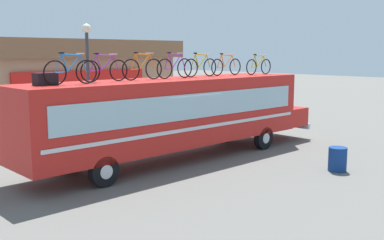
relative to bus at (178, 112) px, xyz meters
name	(u,v)px	position (x,y,z in m)	size (l,w,h in m)	color
ground_plane	(173,160)	(-0.23, 0.00, -1.78)	(120.00, 120.00, 0.00)	#605E59
bus	(178,112)	(0.00, 0.00, 0.00)	(13.26, 2.48, 3.01)	red
luggage_bag_1	(45,79)	(-5.03, 0.07, 1.41)	(0.63, 0.40, 0.36)	black
rooftop_bicycle_1	(71,71)	(-4.35, -0.19, 1.63)	(1.74, 0.44, 0.96)	black
rooftop_bicycle_2	(105,70)	(-2.94, 0.21, 1.62)	(1.77, 0.44, 0.94)	black
rooftop_bicycle_3	(142,68)	(-1.44, 0.19, 1.63)	(1.71, 0.44, 0.97)	black
rooftop_bicycle_4	(175,67)	(-0.02, 0.13, 1.63)	(1.70, 0.44, 0.96)	black
rooftop_bicycle_5	(200,67)	(1.39, 0.23, 1.62)	(1.74, 0.44, 0.94)	black
rooftop_bicycle_6	(226,66)	(2.93, 0.29, 1.61)	(1.78, 0.44, 0.91)	black
rooftop_bicycle_7	(259,66)	(4.37, -0.26, 1.59)	(1.64, 0.44, 0.88)	black
roadside_building	(44,77)	(1.77, 14.54, 0.62)	(14.26, 10.16, 4.67)	tan
trash_bin	(338,159)	(2.78, -4.93, -1.38)	(0.61, 0.61, 0.81)	navy
street_lamp	(88,65)	(-0.71, 5.02, 1.62)	(0.39, 0.39, 5.15)	#38383D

